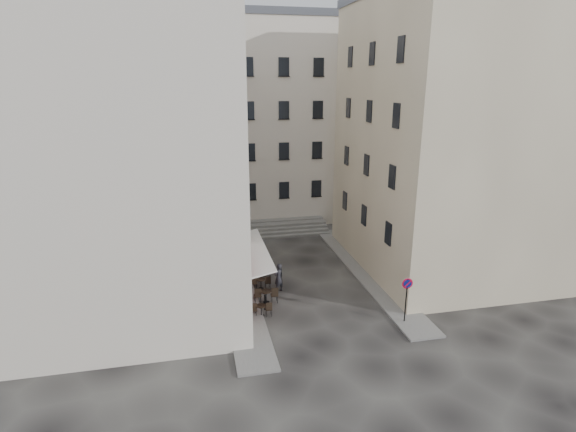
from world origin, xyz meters
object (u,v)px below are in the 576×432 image
object	(u,v)px
pedestrian	(279,278)
no_parking_sign	(407,292)
bistro_table_a	(261,309)
bistro_table_b	(266,295)

from	to	relation	value
pedestrian	no_parking_sign	bearing A→B (deg)	108.15
no_parking_sign	pedestrian	xyz separation A→B (m)	(-6.06, 5.30, -0.96)
bistro_table_a	bistro_table_b	world-z (taller)	bistro_table_b
no_parking_sign	bistro_table_b	world-z (taller)	no_parking_sign
no_parking_sign	pedestrian	bearing A→B (deg)	142.24
no_parking_sign	bistro_table_a	xyz separation A→B (m)	(-7.65, 2.41, -1.47)
bistro_table_a	bistro_table_b	distance (m)	1.62
bistro_table_a	bistro_table_b	xyz separation A→B (m)	(0.54, 1.53, 0.07)
bistro_table_a	pedestrian	size ratio (longest dim) A/B	0.64
bistro_table_a	pedestrian	distance (m)	3.34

